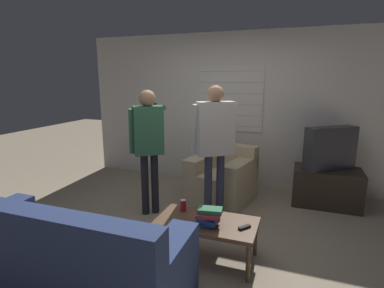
# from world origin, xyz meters

# --- Properties ---
(ground_plane) EXTENTS (16.00, 16.00, 0.00)m
(ground_plane) POSITION_xyz_m (0.00, 0.00, 0.00)
(ground_plane) COLOR gray
(wall_back) EXTENTS (5.20, 0.08, 2.55)m
(wall_back) POSITION_xyz_m (0.00, 2.03, 1.28)
(wall_back) COLOR silver
(wall_back) RESTS_ON ground_plane
(couch_blue) EXTENTS (2.05, 0.84, 0.89)m
(couch_blue) POSITION_xyz_m (-0.63, -1.24, 0.32)
(couch_blue) COLOR navy
(couch_blue) RESTS_ON ground_plane
(armchair_beige) EXTENTS (1.01, 0.99, 0.82)m
(armchair_beige) POSITION_xyz_m (0.10, 1.21, 0.34)
(armchair_beige) COLOR #C6B289
(armchair_beige) RESTS_ON ground_plane
(coffee_table) EXTENTS (1.00, 0.53, 0.41)m
(coffee_table) POSITION_xyz_m (0.33, -0.33, 0.37)
(coffee_table) COLOR brown
(coffee_table) RESTS_ON ground_plane
(tv_stand) EXTENTS (0.92, 0.54, 0.54)m
(tv_stand) POSITION_xyz_m (1.57, 1.54, 0.27)
(tv_stand) COLOR #33281E
(tv_stand) RESTS_ON ground_plane
(tv) EXTENTS (0.72, 0.63, 0.61)m
(tv) POSITION_xyz_m (1.57, 1.54, 0.84)
(tv) COLOR #2D2D33
(tv) RESTS_ON tv_stand
(person_left_standing) EXTENTS (0.48, 0.82, 1.67)m
(person_left_standing) POSITION_xyz_m (-0.71, 0.43, 1.06)
(person_left_standing) COLOR black
(person_left_standing) RESTS_ON ground_plane
(person_right_standing) EXTENTS (0.55, 0.84, 1.73)m
(person_right_standing) POSITION_xyz_m (0.16, 0.54, 1.10)
(person_right_standing) COLOR #33384C
(person_right_standing) RESTS_ON ground_plane
(book_stack) EXTENTS (0.27, 0.22, 0.18)m
(book_stack) POSITION_xyz_m (0.38, -0.41, 0.51)
(book_stack) COLOR #284C89
(book_stack) RESTS_ON coffee_table
(soda_can) EXTENTS (0.07, 0.07, 0.13)m
(soda_can) POSITION_xyz_m (0.03, -0.20, 0.48)
(soda_can) COLOR red
(soda_can) RESTS_ON coffee_table
(spare_remote) EXTENTS (0.11, 0.13, 0.02)m
(spare_remote) POSITION_xyz_m (0.72, -0.36, 0.43)
(spare_remote) COLOR black
(spare_remote) RESTS_ON coffee_table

